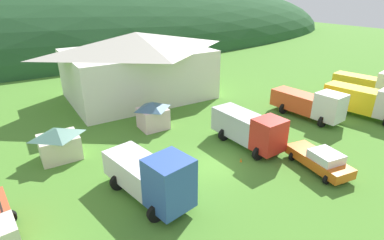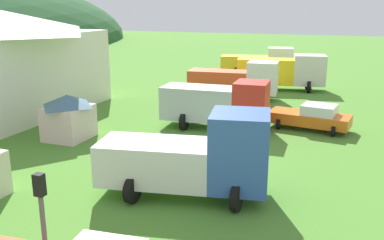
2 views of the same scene
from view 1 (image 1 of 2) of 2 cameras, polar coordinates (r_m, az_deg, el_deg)
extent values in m
plane|color=#4C842D|center=(23.37, 4.10, -8.37)|extent=(200.00, 200.00, 0.00)
ellipsoid|color=#234C28|center=(81.31, -24.00, 12.70)|extent=(173.79, 60.00, 32.22)
cube|color=white|center=(37.70, -10.03, 8.55)|extent=(15.95, 11.54, 5.76)
pyramid|color=#B7B2A3|center=(36.92, -10.46, 14.39)|extent=(17.23, 12.47, 2.01)
cube|color=beige|center=(25.93, -23.57, -4.66)|extent=(2.89, 2.46, 1.89)
pyramid|color=#4C7A6B|center=(25.40, -24.03, -2.12)|extent=(3.12, 2.66, 0.66)
cube|color=beige|center=(29.07, -7.31, 0.30)|extent=(2.53, 2.28, 1.96)
pyramid|color=#42667F|center=(28.58, -7.44, 2.74)|extent=(2.73, 2.46, 0.69)
cylinder|color=black|center=(20.78, -31.11, -15.40)|extent=(0.80, 0.30, 0.80)
cube|color=#3356AD|center=(17.72, -4.28, -11.75)|extent=(2.73, 2.68, 3.09)
cube|color=black|center=(17.26, -4.11, -10.07)|extent=(1.58, 2.02, 0.99)
cube|color=silver|center=(20.47, -10.43, -9.12)|extent=(3.18, 4.99, 1.71)
cylinder|color=black|center=(19.16, -1.70, -14.36)|extent=(1.10, 0.30, 1.10)
cylinder|color=black|center=(18.18, -6.74, -16.97)|extent=(1.10, 0.30, 1.10)
cylinder|color=black|center=(21.88, -9.03, -9.35)|extent=(1.10, 0.30, 1.10)
cylinder|color=black|center=(21.03, -13.68, -11.27)|extent=(1.10, 0.30, 1.10)
cube|color=red|center=(24.35, 14.19, -2.75)|extent=(2.36, 2.10, 2.60)
cube|color=black|center=(24.05, 14.50, -1.61)|extent=(1.30, 1.65, 0.83)
cube|color=#B2B2B7|center=(26.50, 8.73, -0.68)|extent=(2.51, 4.84, 2.10)
cylinder|color=black|center=(25.61, 15.36, -4.79)|extent=(1.10, 0.30, 1.10)
cylinder|color=black|center=(24.27, 12.35, -6.12)|extent=(1.10, 0.30, 1.10)
cylinder|color=black|center=(28.02, 9.06, -1.69)|extent=(1.10, 0.30, 1.10)
cylinder|color=black|center=(26.79, 6.03, -2.73)|extent=(1.10, 0.30, 1.10)
cube|color=white|center=(32.13, 24.47, 2.28)|extent=(2.43, 2.62, 2.63)
cube|color=black|center=(31.90, 24.83, 3.18)|extent=(1.37, 2.04, 0.84)
cube|color=#E04C23|center=(33.99, 18.94, 3.45)|extent=(2.69, 5.22, 1.78)
cylinder|color=black|center=(33.38, 24.89, 0.52)|extent=(1.10, 0.30, 1.10)
cylinder|color=black|center=(31.79, 23.25, -0.29)|extent=(1.10, 0.30, 1.10)
cylinder|color=black|center=(35.42, 18.63, 2.75)|extent=(1.10, 0.30, 1.10)
cylinder|color=black|center=(33.92, 16.80, 2.09)|extent=(1.10, 0.30, 1.10)
cube|color=yellow|center=(36.43, 27.72, 3.75)|extent=(3.27, 5.52, 2.32)
cylinder|color=black|center=(37.92, 26.86, 2.74)|extent=(1.10, 0.30, 1.10)
cylinder|color=black|center=(36.10, 25.69, 2.01)|extent=(1.10, 0.30, 1.10)
cube|color=gold|center=(44.32, 28.36, 6.31)|extent=(3.21, 5.50, 1.69)
cylinder|color=black|center=(45.64, 27.66, 5.76)|extent=(1.10, 0.30, 1.10)
cylinder|color=black|center=(43.88, 26.79, 5.31)|extent=(1.10, 0.30, 1.10)
cube|color=orange|center=(24.35, 22.61, -7.02)|extent=(2.62, 5.23, 0.70)
cube|color=silver|center=(23.71, 23.87, -6.27)|extent=(2.05, 2.24, 0.62)
cylinder|color=black|center=(24.20, 26.76, -8.98)|extent=(0.68, 0.24, 0.68)
cylinder|color=black|center=(23.02, 23.99, -10.14)|extent=(0.68, 0.24, 0.68)
cylinder|color=black|center=(26.07, 21.16, -5.60)|extent=(0.68, 0.24, 0.68)
cylinder|color=black|center=(24.98, 18.36, -6.48)|extent=(0.68, 0.24, 0.68)
cylinder|color=#4C4C51|center=(18.94, -31.95, -14.82)|extent=(0.12, 0.12, 3.31)
cone|color=orange|center=(23.98, 9.16, -7.75)|extent=(0.36, 0.36, 0.62)
camera|label=2|loc=(13.47, -70.36, -13.39)|focal=39.82mm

